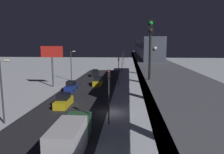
# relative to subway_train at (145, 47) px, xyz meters

# --- Properties ---
(ground_plane) EXTENTS (240.00, 240.00, 0.00)m
(ground_plane) POSITION_rel_subway_train_xyz_m (5.99, 18.40, -8.71)
(ground_plane) COLOR silver
(avenue_asphalt) EXTENTS (11.00, 95.33, 0.01)m
(avenue_asphalt) POSITION_rel_subway_train_xyz_m (11.76, 18.40, -8.70)
(avenue_asphalt) COLOR #28282D
(avenue_asphalt) RESTS_ON ground_plane
(elevated_railway) EXTENTS (5.00, 95.33, 6.93)m
(elevated_railway) POSITION_rel_subway_train_xyz_m (0.09, 18.40, -2.71)
(elevated_railway) COLOR slate
(elevated_railway) RESTS_ON ground_plane
(subway_train) EXTENTS (2.94, 36.87, 3.40)m
(subway_train) POSITION_rel_subway_train_xyz_m (0.00, 0.00, 0.00)
(subway_train) COLOR #4C5160
(subway_train) RESTS_ON elevated_railway
(rail_signal) EXTENTS (0.36, 0.41, 4.00)m
(rail_signal) POSITION_rel_subway_train_xyz_m (1.98, 31.82, 0.95)
(rail_signal) COLOR black
(rail_signal) RESTS_ON elevated_railway
(sedan_blue) EXTENTS (1.91, 4.18, 1.97)m
(sedan_blue) POSITION_rel_subway_train_xyz_m (14.96, 5.19, -7.92)
(sedan_blue) COLOR navy
(sedan_blue) RESTS_ON ground_plane
(sedan_black) EXTENTS (1.80, 4.10, 1.97)m
(sedan_black) POSITION_rel_subway_train_xyz_m (13.16, -14.58, -7.91)
(sedan_black) COLOR black
(sedan_black) RESTS_ON ground_plane
(sedan_yellow) EXTENTS (1.80, 4.29, 1.97)m
(sedan_yellow) POSITION_rel_subway_train_xyz_m (10.36, -0.81, -7.91)
(sedan_yellow) COLOR gold
(sedan_yellow) RESTS_ON ground_plane
(sedan_yellow_2) EXTENTS (1.80, 4.74, 1.97)m
(sedan_yellow_2) POSITION_rel_subway_train_xyz_m (13.16, 15.90, -7.91)
(sedan_yellow_2) COLOR gold
(sedan_yellow_2) RESTS_ON ground_plane
(box_truck) EXTENTS (2.40, 7.40, 2.80)m
(box_truck) POSITION_rel_subway_train_xyz_m (8.36, 29.28, -7.36)
(box_truck) COLOR #2D6038
(box_truck) RESTS_ON ground_plane
(traffic_light_near) EXTENTS (0.32, 0.44, 6.40)m
(traffic_light_near) POSITION_rel_subway_train_xyz_m (5.66, 22.64, -4.51)
(traffic_light_near) COLOR #2D2D2D
(traffic_light_near) RESTS_ON ground_plane
(traffic_light_mid) EXTENTS (0.32, 0.44, 6.40)m
(traffic_light_mid) POSITION_rel_subway_train_xyz_m (5.66, -1.75, -4.51)
(traffic_light_mid) COLOR #2D2D2D
(traffic_light_mid) RESTS_ON ground_plane
(traffic_light_far) EXTENTS (0.32, 0.44, 6.40)m
(traffic_light_far) POSITION_rel_subway_train_xyz_m (5.66, -26.15, -4.51)
(traffic_light_far) COLOR #2D2D2D
(traffic_light_far) RESTS_ON ground_plane
(traffic_light_distant) EXTENTS (0.32, 0.44, 6.40)m
(traffic_light_distant) POSITION_rel_subway_train_xyz_m (5.66, -50.54, -4.51)
(traffic_light_distant) COLOR #2D2D2D
(traffic_light_distant) RESTS_ON ground_plane
(commercial_billboard) EXTENTS (4.80, 0.36, 8.90)m
(commercial_billboard) POSITION_rel_subway_train_xyz_m (19.97, 1.55, -1.88)
(commercial_billboard) COLOR #4C4C51
(commercial_billboard) RESTS_ON ground_plane
(street_lamp_near) EXTENTS (1.35, 0.44, 7.65)m
(street_lamp_near) POSITION_rel_subway_train_xyz_m (17.83, 23.40, -3.89)
(street_lamp_near) COLOR #38383D
(street_lamp_near) RESTS_ON ground_plane
(street_lamp_far) EXTENTS (1.35, 0.44, 7.65)m
(street_lamp_far) POSITION_rel_subway_train_xyz_m (17.83, -6.60, -3.89)
(street_lamp_far) COLOR #38383D
(street_lamp_far) RESTS_ON ground_plane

